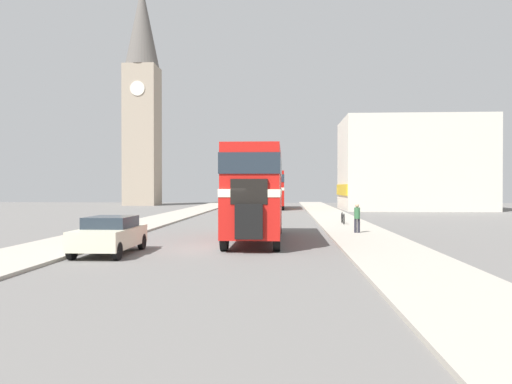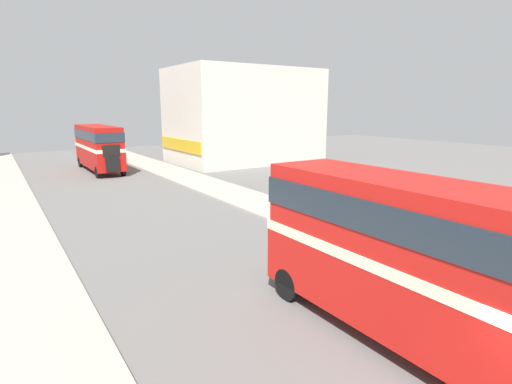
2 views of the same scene
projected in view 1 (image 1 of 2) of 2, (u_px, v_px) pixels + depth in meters
ground_plane at (217, 250)px, 20.22m from camera, size 120.00×120.00×0.00m
sidewalk_right at (386, 250)px, 19.83m from camera, size 3.50×120.00×0.12m
sidewalk_left at (55, 247)px, 20.61m from camera, size 3.50×120.00×0.12m
double_decker_bus at (256, 187)px, 23.61m from camera, size 2.40×9.51×4.30m
bus_distant at (274, 187)px, 57.89m from camera, size 2.47×9.74×4.30m
car_parked_near at (110, 235)px, 18.95m from camera, size 1.82×3.90×1.43m
pedestrian_walking at (357, 216)px, 26.49m from camera, size 0.31×0.31×1.54m
bicycle_on_pavement at (343, 218)px, 32.84m from camera, size 0.05×1.76×0.78m
church_tower at (142, 92)px, 68.82m from camera, size 4.62×4.62×30.61m
shop_building_block at (412, 164)px, 55.63m from camera, size 15.51×10.38×10.10m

